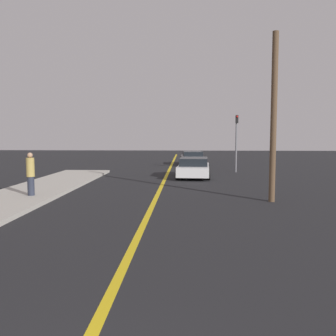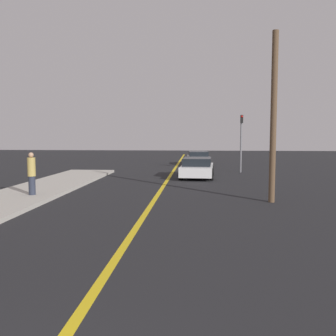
# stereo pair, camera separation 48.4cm
# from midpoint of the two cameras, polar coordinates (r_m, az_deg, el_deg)

# --- Properties ---
(road_center_line) EXTENTS (0.20, 60.00, 0.01)m
(road_center_line) POSITION_cam_midpoint_polar(r_m,az_deg,el_deg) (20.19, 0.20, -2.44)
(road_center_line) COLOR gold
(road_center_line) RESTS_ON ground_plane
(sidewalk_left) EXTENTS (3.13, 24.02, 0.16)m
(sidewalk_left) POSITION_cam_midpoint_polar(r_m,az_deg,el_deg) (15.91, -22.47, -4.62)
(sidewalk_left) COLOR #ADA89E
(sidewalk_left) RESTS_ON ground_plane
(car_near_right_lane) EXTENTS (2.20, 4.39, 1.24)m
(car_near_right_lane) POSITION_cam_midpoint_polar(r_m,az_deg,el_deg) (23.23, 5.07, 0.05)
(car_near_right_lane) COLOR silver
(car_near_right_lane) RESTS_ON ground_plane
(car_ahead_center) EXTENTS (2.14, 4.49, 1.20)m
(car_ahead_center) POSITION_cam_midpoint_polar(r_m,az_deg,el_deg) (32.87, 5.05, 1.51)
(car_ahead_center) COLOR #9E9EA3
(car_ahead_center) RESTS_ON ground_plane
(pedestrian_mid_group) EXTENTS (0.33, 0.33, 1.77)m
(pedestrian_mid_group) POSITION_cam_midpoint_polar(r_m,az_deg,el_deg) (16.46, -19.28, -0.79)
(pedestrian_mid_group) COLOR #282D3D
(pedestrian_mid_group) RESTS_ON sidewalk_left
(traffic_light) EXTENTS (0.18, 0.40, 4.00)m
(traffic_light) POSITION_cam_midpoint_polar(r_m,az_deg,el_deg) (26.63, 11.60, 4.59)
(traffic_light) COLOR slate
(traffic_light) RESTS_ON ground_plane
(utility_pole) EXTENTS (0.24, 0.24, 6.61)m
(utility_pole) POSITION_cam_midpoint_polar(r_m,az_deg,el_deg) (15.23, 16.66, 7.33)
(utility_pole) COLOR brown
(utility_pole) RESTS_ON ground_plane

